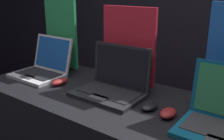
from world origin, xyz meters
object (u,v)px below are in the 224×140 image
laptop_front (43,67)px  promo_stand_middle (128,50)px  laptop_middle (113,83)px  mouse_back (168,113)px  mouse_middle (149,106)px  mouse_front (60,82)px  promo_stand_front (61,36)px

laptop_front → promo_stand_middle: (0.56, 0.17, 0.16)m
laptop_front → laptop_middle: (0.56, 0.01, 0.00)m
promo_stand_middle → laptop_middle: bearing=-90.0°
laptop_front → promo_stand_middle: 0.61m
promo_stand_middle → mouse_back: promo_stand_middle is taller
laptop_front → mouse_back: size_ratio=3.21×
promo_stand_middle → mouse_back: (0.36, -0.22, -0.20)m
mouse_back → mouse_middle: bearing=168.6°
promo_stand_middle → mouse_front: bearing=-145.9°
mouse_front → promo_stand_middle: promo_stand_middle is taller
laptop_front → laptop_middle: 0.56m
promo_stand_front → mouse_back: bearing=-14.1°
laptop_front → mouse_front: laptop_front is taller
promo_stand_front → mouse_back: 0.98m
promo_stand_front → mouse_middle: 0.87m
laptop_middle → laptop_front: bearing=-178.6°
laptop_front → mouse_front: (0.22, -0.06, -0.04)m
mouse_front → laptop_middle: bearing=12.7°
mouse_front → promo_stand_front: bearing=132.5°
laptop_front → promo_stand_middle: bearing=16.6°
mouse_front → laptop_front: bearing=164.2°
laptop_front → promo_stand_front: size_ratio=0.67×
laptop_middle → mouse_back: laptop_middle is taller
laptop_front → laptop_middle: bearing=1.4°
laptop_middle → mouse_back: (0.36, -0.07, -0.04)m
mouse_front → mouse_back: same height
promo_stand_front → mouse_back: promo_stand_front is taller
laptop_front → mouse_middle: size_ratio=3.09×
mouse_front → mouse_middle: mouse_front is taller
mouse_front → promo_stand_middle: (0.34, 0.23, 0.20)m
promo_stand_middle → promo_stand_front: bearing=178.9°
promo_stand_front → promo_stand_middle: size_ratio=1.06×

